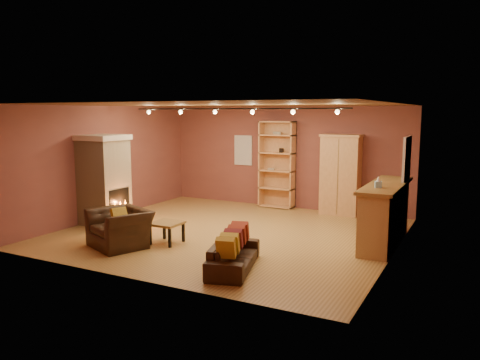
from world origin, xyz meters
The scene contains 16 objects.
floor centered at (0.00, 0.00, 0.00)m, with size 7.00×7.00×0.00m, color olive.
ceiling centered at (0.00, 0.00, 2.80)m, with size 7.00×7.00×0.00m, color brown.
back_wall centered at (0.00, 3.25, 1.40)m, with size 7.00×0.02×2.80m, color brown.
left_wall centered at (-3.50, 0.00, 1.40)m, with size 0.02×6.50×2.80m, color brown.
right_wall centered at (3.50, 0.00, 1.40)m, with size 0.02×6.50×2.80m, color brown.
fireplace centered at (-3.04, -0.60, 1.06)m, with size 1.01×0.98×2.12m.
back_window centered at (-1.30, 3.23, 1.55)m, with size 0.56×0.04×0.86m, color beige.
bookcase centered at (-0.17, 3.12, 1.22)m, with size 0.98×0.38×2.40m.
armoire centered at (1.65, 2.99, 1.05)m, with size 1.03×0.59×2.09m.
bar_counter centered at (3.20, 0.69, 0.62)m, with size 0.68×2.57×1.23m.
tissue_box centered at (3.15, 0.13, 1.32)m, with size 0.15×0.15×0.22m.
right_window centered at (3.47, 1.40, 1.65)m, with size 0.05×0.90×1.00m, color beige.
loveseat centered at (1.22, -2.07, 0.34)m, with size 0.89×1.68×0.71m.
armchair centered at (-1.41, -1.92, 0.50)m, with size 1.33×1.11×0.99m.
coffee_table centered at (-0.73, -1.30, 0.37)m, with size 0.58×0.58×0.44m.
track_rail centered at (0.00, 0.20, 2.69)m, with size 5.20×0.09×0.13m.
Camera 1 is at (4.85, -8.83, 2.64)m, focal length 35.00 mm.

